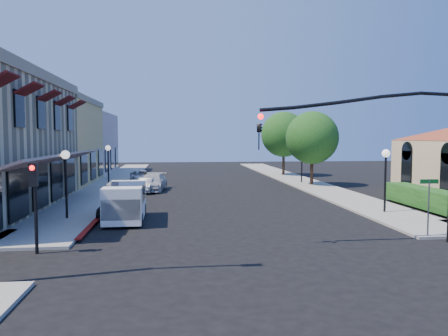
{
  "coord_description": "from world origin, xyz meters",
  "views": [
    {
      "loc": [
        -2.95,
        -14.75,
        4.23
      ],
      "look_at": [
        -0.41,
        8.21,
        2.6
      ],
      "focal_mm": 35.0,
      "sensor_mm": 36.0,
      "label": 1
    }
  ],
  "objects": [
    {
      "name": "ground",
      "position": [
        0.0,
        0.0,
        0.0
      ],
      "size": [
        120.0,
        120.0,
        0.0
      ],
      "primitive_type": "plane",
      "color": "black",
      "rests_on": "ground"
    },
    {
      "name": "sidewalk_left",
      "position": [
        -8.75,
        27.0,
        0.06
      ],
      "size": [
        3.5,
        50.0,
        0.12
      ],
      "primitive_type": "cube",
      "color": "gray",
      "rests_on": "ground"
    },
    {
      "name": "sidewalk_right",
      "position": [
        8.75,
        27.0,
        0.06
      ],
      "size": [
        3.5,
        50.0,
        0.12
      ],
      "primitive_type": "cube",
      "color": "gray",
      "rests_on": "ground"
    },
    {
      "name": "curb_red_strip",
      "position": [
        -6.9,
        8.0,
        0.0
      ],
      "size": [
        0.25,
        10.0,
        0.06
      ],
      "primitive_type": "cube",
      "color": "maroon",
      "rests_on": "ground"
    },
    {
      "name": "yellow_stucco_building",
      "position": [
        -15.5,
        26.0,
        3.8
      ],
      "size": [
        10.0,
        12.0,
        7.6
      ],
      "primitive_type": "cube",
      "color": "#D8B561",
      "rests_on": "ground"
    },
    {
      "name": "pink_stucco_building",
      "position": [
        -15.5,
        38.0,
        3.5
      ],
      "size": [
        10.0,
        12.0,
        7.0
      ],
      "primitive_type": "cube",
      "color": "#CEA99B",
      "rests_on": "ground"
    },
    {
      "name": "hedge",
      "position": [
        11.7,
        9.0,
        0.0
      ],
      "size": [
        1.4,
        8.0,
        1.1
      ],
      "primitive_type": "cube",
      "color": "#1A4213",
      "rests_on": "ground"
    },
    {
      "name": "street_tree_a",
      "position": [
        8.8,
        22.0,
        4.19
      ],
      "size": [
        4.56,
        4.56,
        6.48
      ],
      "color": "black",
      "rests_on": "ground"
    },
    {
      "name": "street_tree_b",
      "position": [
        8.8,
        32.0,
        4.54
      ],
      "size": [
        4.94,
        4.94,
        7.02
      ],
      "color": "black",
      "rests_on": "ground"
    },
    {
      "name": "signal_mast_arm",
      "position": [
        5.86,
        1.5,
        4.09
      ],
      "size": [
        8.01,
        0.39,
        6.0
      ],
      "color": "black",
      "rests_on": "ground"
    },
    {
      "name": "secondary_signal",
      "position": [
        -8.0,
        1.41,
        2.32
      ],
      "size": [
        0.28,
        0.42,
        3.32
      ],
      "color": "black",
      "rests_on": "ground"
    },
    {
      "name": "street_name_sign",
      "position": [
        7.5,
        2.2,
        1.7
      ],
      "size": [
        0.8,
        0.06,
        2.5
      ],
      "color": "#595B5E",
      "rests_on": "ground"
    },
    {
      "name": "lamppost_left_near",
      "position": [
        -8.5,
        8.0,
        2.74
      ],
      "size": [
        0.44,
        0.44,
        3.57
      ],
      "color": "black",
      "rests_on": "ground"
    },
    {
      "name": "lamppost_left_far",
      "position": [
        -8.5,
        22.0,
        2.74
      ],
      "size": [
        0.44,
        0.44,
        3.57
      ],
      "color": "black",
      "rests_on": "ground"
    },
    {
      "name": "lamppost_right_near",
      "position": [
        8.5,
        8.0,
        2.74
      ],
      "size": [
        0.44,
        0.44,
        3.57
      ],
      "color": "black",
      "rests_on": "ground"
    },
    {
      "name": "lamppost_right_far",
      "position": [
        8.5,
        24.0,
        2.74
      ],
      "size": [
        0.44,
        0.44,
        3.57
      ],
      "color": "black",
      "rests_on": "ground"
    },
    {
      "name": "white_van",
      "position": [
        -5.5,
        7.4,
        1.09
      ],
      "size": [
        1.93,
        4.26,
        1.88
      ],
      "color": "white",
      "rests_on": "ground"
    },
    {
      "name": "parked_car_a",
      "position": [
        -6.2,
        9.04,
        0.61
      ],
      "size": [
        1.72,
        3.69,
        1.22
      ],
      "primitive_type": "imported",
      "rotation": [
        0.0,
        0.0,
        -0.08
      ],
      "color": "black",
      "rests_on": "ground"
    },
    {
      "name": "parked_car_b",
      "position": [
        -5.32,
        19.0,
        0.55
      ],
      "size": [
        1.44,
        3.44,
        1.11
      ],
      "primitive_type": "imported",
      "rotation": [
        0.0,
        0.0,
        -0.08
      ],
      "color": "#ABADB0",
      "rests_on": "ground"
    },
    {
      "name": "parked_car_c",
      "position": [
        -4.8,
        20.0,
        0.67
      ],
      "size": [
        2.38,
        4.79,
        1.34
      ],
      "primitive_type": "imported",
      "rotation": [
        0.0,
        0.0,
        -0.11
      ],
      "color": "#B9B9B7",
      "rests_on": "ground"
    },
    {
      "name": "parked_car_d",
      "position": [
        -6.2,
        26.0,
        0.58
      ],
      "size": [
        2.35,
        4.37,
        1.17
      ],
      "primitive_type": "imported",
      "rotation": [
        0.0,
        0.0,
        0.1
      ],
      "color": "#A8ABAE",
      "rests_on": "ground"
    }
  ]
}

